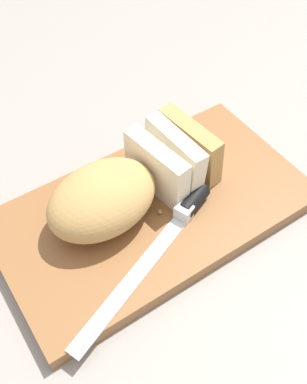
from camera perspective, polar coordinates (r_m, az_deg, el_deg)
The scene contains 7 objects.
ground_plane at distance 0.68m, azimuth 0.00°, elevation -2.90°, with size 3.00×3.00×0.00m, color gray.
cutting_board at distance 0.67m, azimuth 0.00°, elevation -2.29°, with size 0.45×0.25×0.02m, color brown.
bread_loaf at distance 0.63m, azimuth -3.49°, elevation 0.85°, with size 0.27×0.14×0.08m.
bread_knife at distance 0.63m, azimuth 3.07°, elevation -3.56°, with size 0.27×0.14×0.03m.
crumb_near_knife at distance 0.68m, azimuth 4.67°, elevation 1.17°, with size 0.00×0.00×0.00m, color #A8753D.
crumb_near_loaf at distance 0.64m, azimuth 0.95°, elevation -2.45°, with size 0.01×0.01×0.01m, color #A8753D.
crumb_stray_left at distance 0.65m, azimuth 2.85°, elevation -1.59°, with size 0.01×0.01×0.01m, color #A8753D.
Camera 1 is at (-0.21, -0.34, 0.54)m, focal length 42.58 mm.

